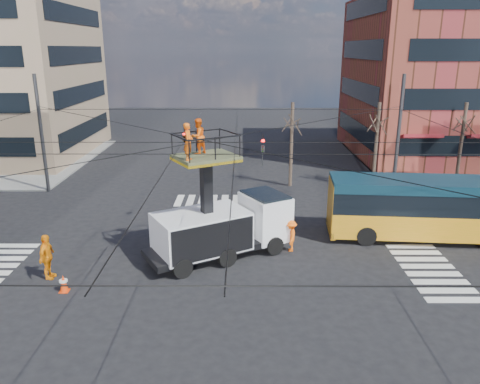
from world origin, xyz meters
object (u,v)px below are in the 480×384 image
(utility_truck, at_px, (222,214))
(city_bus, at_px, (445,208))
(traffic_cone, at_px, (64,283))
(flagger, at_px, (291,236))
(worker_ground, at_px, (47,257))

(utility_truck, distance_m, city_bus, 11.59)
(utility_truck, relative_size, traffic_cone, 9.62)
(traffic_cone, relative_size, flagger, 0.47)
(traffic_cone, bearing_deg, flagger, 22.88)
(utility_truck, height_order, flagger, utility_truck)
(utility_truck, bearing_deg, flagger, -21.24)
(flagger, bearing_deg, city_bus, 103.86)
(city_bus, bearing_deg, traffic_cone, -157.71)
(utility_truck, relative_size, city_bus, 0.60)
(utility_truck, distance_m, traffic_cone, 7.52)
(traffic_cone, bearing_deg, city_bus, 17.59)
(utility_truck, bearing_deg, city_bus, -19.90)
(traffic_cone, height_order, worker_ground, worker_ground)
(city_bus, xyz_separation_m, traffic_cone, (-17.78, -5.64, -1.35))
(utility_truck, xyz_separation_m, traffic_cone, (-6.38, -3.57, -1.75))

